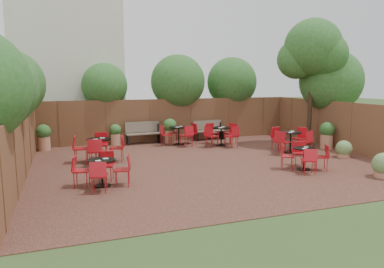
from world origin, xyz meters
name	(u,v)px	position (x,y,z in m)	size (l,w,h in m)	color
ground	(213,163)	(0.00, 0.00, 0.00)	(80.00, 80.00, 0.00)	#354F23
courtyard_paving	(213,163)	(0.00, 0.00, 0.01)	(12.00, 10.00, 0.02)	#341B15
fence_back	(172,120)	(0.00, 5.00, 1.00)	(12.00, 0.08, 2.00)	brown
fence_left	(22,146)	(-6.00, 0.00, 1.00)	(0.08, 10.00, 2.00)	brown
fence_right	(351,127)	(6.00, 0.00, 1.00)	(0.08, 10.00, 2.00)	brown
neighbour_building	(68,57)	(-4.50, 8.00, 4.00)	(5.00, 4.00, 8.00)	silver
overhang_foliage	(167,83)	(-0.85, 2.75, 2.76)	(15.99, 10.88, 2.80)	#25591C
courtyard_tree	(313,52)	(5.39, 1.82, 4.09)	(2.65, 2.55, 5.48)	black
park_bench_left	(143,132)	(-1.47, 4.63, 0.53)	(1.63, 0.61, 0.99)	brown
park_bench_right	(209,130)	(1.74, 4.63, 0.50)	(1.54, 0.61, 0.93)	brown
bistro_tables	(201,144)	(0.01, 1.16, 0.48)	(9.19, 7.26, 0.96)	black
planters	(174,133)	(-0.38, 3.43, 0.60)	(11.82, 4.40, 1.12)	tan
low_shrubs	(376,163)	(4.27, -2.94, 0.34)	(1.70, 4.39, 0.74)	tan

